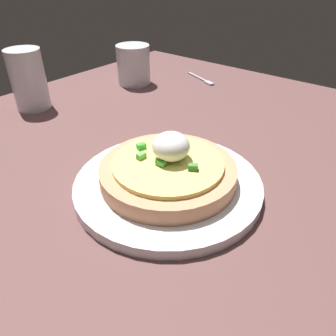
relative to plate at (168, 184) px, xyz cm
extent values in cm
cube|color=brown|center=(5.76, 9.82, -1.90)|extent=(104.96, 87.17, 2.26)
cylinder|color=white|center=(0.00, 0.00, 0.00)|extent=(26.44, 26.44, 1.55)
cylinder|color=tan|center=(0.00, 0.00, 2.00)|extent=(18.99, 18.99, 2.44)
cylinder|color=#E8D76C|center=(0.00, 0.00, 3.53)|extent=(15.32, 15.32, 0.62)
ellipsoid|color=white|center=(0.87, 0.19, 5.76)|extent=(5.17, 5.17, 3.85)
cube|color=#378033|center=(0.52, -3.80, 4.24)|extent=(1.37, 1.51, 0.80)
cube|color=#56B94C|center=(-1.67, 3.39, 4.24)|extent=(1.32, 0.87, 0.80)
cube|color=green|center=(-1.36, 0.10, 4.24)|extent=(0.92, 1.35, 0.80)
cube|color=green|center=(1.06, 0.83, 4.24)|extent=(1.12, 1.45, 0.80)
cube|color=green|center=(1.65, 0.50, 4.24)|extent=(1.20, 1.48, 0.80)
cube|color=green|center=(0.27, 5.19, 4.24)|extent=(1.49, 1.24, 0.80)
cube|color=#28853A|center=(4.01, 0.98, 4.24)|extent=(1.25, 1.49, 0.80)
cylinder|color=silver|center=(4.24, 41.05, 5.44)|extent=(7.11, 7.11, 12.42)
cylinder|color=#A15A20|center=(4.24, 41.05, 3.11)|extent=(6.25, 6.25, 6.98)
cylinder|color=silver|center=(29.61, 35.39, 3.98)|extent=(8.35, 8.35, 9.50)
cylinder|color=#B65920|center=(29.61, 35.39, 2.98)|extent=(7.34, 7.34, 6.70)
cube|color=#B7B7BC|center=(43.32, 25.19, -0.52)|extent=(3.63, 8.03, 0.50)
cube|color=#B7B7BC|center=(41.26, 19.98, -0.52)|extent=(2.33, 3.12, 0.50)
camera|label=1|loc=(-28.81, -23.50, 27.52)|focal=34.65mm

